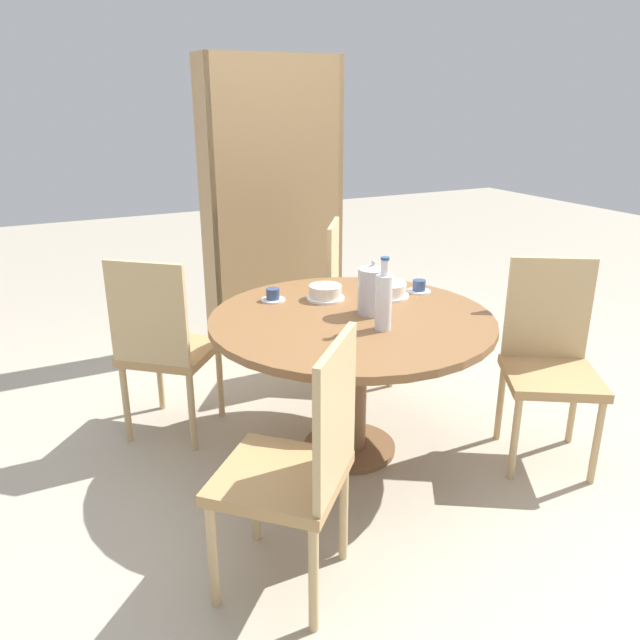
% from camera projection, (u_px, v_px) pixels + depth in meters
% --- Properties ---
extents(ground_plane, '(14.00, 14.00, 0.00)m').
position_uv_depth(ground_plane, '(349.00, 449.00, 3.13)').
color(ground_plane, '#B2A893').
extents(dining_table, '(1.33, 1.33, 0.71)m').
position_uv_depth(dining_table, '(351.00, 343.00, 2.94)').
color(dining_table, brown).
rests_on(dining_table, ground_plane).
extents(chair_a, '(0.59, 0.59, 0.96)m').
position_uv_depth(chair_a, '(164.00, 345.00, 3.11)').
color(chair_a, tan).
rests_on(chair_a, ground_plane).
extents(chair_b, '(0.59, 0.59, 0.96)m').
position_uv_depth(chair_b, '(299.00, 464.00, 2.10)').
color(chair_b, tan).
rests_on(chair_b, ground_plane).
extents(chair_c, '(0.58, 0.58, 0.96)m').
position_uv_depth(chair_c, '(550.00, 359.00, 2.94)').
color(chair_c, tan).
rests_on(chair_c, ground_plane).
extents(chair_d, '(0.58, 0.58, 0.96)m').
position_uv_depth(chair_d, '(353.00, 297.00, 3.84)').
color(chair_d, tan).
rests_on(chair_d, ground_plane).
extents(bookshelf, '(0.95, 0.28, 1.93)m').
position_uv_depth(bookshelf, '(275.00, 208.00, 4.30)').
color(bookshelf, tan).
rests_on(bookshelf, ground_plane).
extents(coffee_pot, '(0.14, 0.14, 0.26)m').
position_uv_depth(coffee_pot, '(373.00, 290.00, 2.89)').
color(coffee_pot, silver).
rests_on(coffee_pot, dining_table).
extents(water_bottle, '(0.07, 0.07, 0.33)m').
position_uv_depth(water_bottle, '(384.00, 300.00, 2.69)').
color(water_bottle, silver).
rests_on(water_bottle, dining_table).
extents(cake_main, '(0.23, 0.23, 0.07)m').
position_uv_depth(cake_main, '(387.00, 290.00, 3.16)').
color(cake_main, white).
rests_on(cake_main, dining_table).
extents(cake_second, '(0.19, 0.19, 0.07)m').
position_uv_depth(cake_second, '(325.00, 293.00, 3.12)').
color(cake_second, white).
rests_on(cake_second, dining_table).
extents(cup_a, '(0.12, 0.12, 0.06)m').
position_uv_depth(cup_a, '(273.00, 296.00, 3.10)').
color(cup_a, silver).
rests_on(cup_a, dining_table).
extents(cup_b, '(0.12, 0.12, 0.06)m').
position_uv_depth(cup_b, '(419.00, 287.00, 3.24)').
color(cup_b, silver).
rests_on(cup_b, dining_table).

